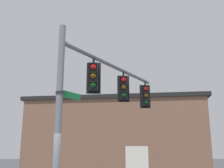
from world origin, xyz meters
TOP-DOWN VIEW (x-y plane):
  - signal_pole at (0.00, 0.00)m, footprint 0.21×0.21m
  - mast_arm at (-1.83, -2.75)m, footprint 3.79×5.59m
  - traffic_light_nearest_pole at (-0.97, -1.43)m, footprint 0.54×0.49m
  - traffic_light_mid_inner at (-2.21, -3.30)m, footprint 0.54×0.49m
  - traffic_light_mid_outer at (-3.45, -5.17)m, footprint 0.54×0.49m
  - street_name_sign at (-0.17, -0.26)m, footprint 0.69×0.97m
  - storefront_building at (-2.17, -13.37)m, footprint 14.73×8.18m

SIDE VIEW (x-z plane):
  - storefront_building at x=-2.17m, z-range 0.01..5.87m
  - signal_pole at x=0.00m, z-range 0.00..6.03m
  - street_name_sign at x=-0.17m, z-range 3.65..3.87m
  - traffic_light_nearest_pole at x=-0.97m, z-range 4.02..5.33m
  - traffic_light_mid_inner at x=-2.21m, z-range 4.02..5.33m
  - traffic_light_mid_outer at x=-3.45m, z-range 4.02..5.33m
  - mast_arm at x=-1.83m, z-range 5.37..5.53m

